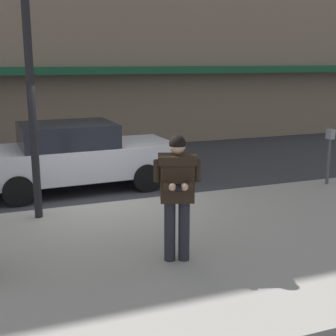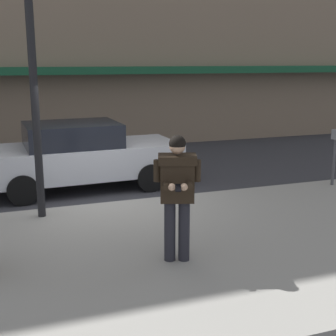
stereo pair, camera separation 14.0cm
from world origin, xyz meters
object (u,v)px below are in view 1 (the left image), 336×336
Objects in this scene: man_texting_on_phone at (177,185)px; street_lamp_post at (28,47)px; parking_meter at (329,148)px; parked_sedan_mid at (74,155)px.

man_texting_on_phone is 3.64m from street_lamp_post.
street_lamp_post is 6.80m from parking_meter.
street_lamp_post is at bearing 121.96° from man_texting_on_phone.
man_texting_on_phone reaches higher than parked_sedan_mid.
parked_sedan_mid is 5.82m from parking_meter.
parked_sedan_mid is at bearing 64.55° from street_lamp_post.
man_texting_on_phone is at bearing -150.76° from parking_meter.
parking_meter is (5.40, -2.15, 0.18)m from parked_sedan_mid.
parking_meter is (6.45, 0.05, -2.17)m from street_lamp_post.
parked_sedan_mid is 2.53× the size of man_texting_on_phone.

